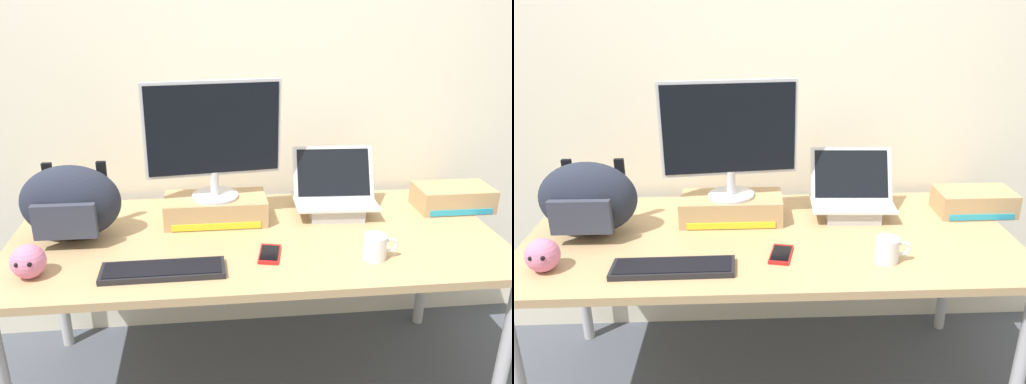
{
  "view_description": "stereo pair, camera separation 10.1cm",
  "coord_description": "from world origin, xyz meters",
  "views": [
    {
      "loc": [
        -0.18,
        -1.79,
        1.61
      ],
      "look_at": [
        0.0,
        0.0,
        0.9
      ],
      "focal_mm": 36.13,
      "sensor_mm": 36.0,
      "label": 1
    },
    {
      "loc": [
        -0.08,
        -1.8,
        1.61
      ],
      "look_at": [
        0.0,
        0.0,
        0.9
      ],
      "focal_mm": 36.13,
      "sensor_mm": 36.0,
      "label": 2
    }
  ],
  "objects": [
    {
      "name": "open_laptop",
      "position": [
        0.35,
        0.18,
        0.78
      ],
      "size": [
        0.35,
        0.25,
        0.27
      ],
      "rotation": [
        0.0,
        0.0,
        -0.05
      ],
      "color": "#ADADB2",
      "rests_on": "desk"
    },
    {
      "name": "back_wall",
      "position": [
        0.0,
        0.52,
        1.3
      ],
      "size": [
        7.0,
        0.1,
        2.6
      ],
      "primitive_type": "cube",
      "color": "silver",
      "rests_on": "ground"
    },
    {
      "name": "toner_box_cyan",
      "position": [
        0.88,
        0.18,
        0.77
      ],
      "size": [
        0.32,
        0.18,
        0.1
      ],
      "color": "tan",
      "rests_on": "desk"
    },
    {
      "name": "plush_toy",
      "position": [
        -0.78,
        -0.23,
        0.78
      ],
      "size": [
        0.11,
        0.11,
        0.11
      ],
      "color": "#CC7099",
      "rests_on": "desk"
    },
    {
      "name": "cell_phone",
      "position": [
        0.03,
        -0.17,
        0.72
      ],
      "size": [
        0.1,
        0.15,
        0.01
      ],
      "rotation": [
        0.0,
        0.0,
        -0.21
      ],
      "color": "red",
      "rests_on": "desk"
    },
    {
      "name": "external_keyboard",
      "position": [
        -0.34,
        -0.26,
        0.73
      ],
      "size": [
        0.42,
        0.13,
        0.02
      ],
      "rotation": [
        0.0,
        0.0,
        0.01
      ],
      "color": "black",
      "rests_on": "desk"
    },
    {
      "name": "desktop_monitor",
      "position": [
        -0.15,
        0.15,
        1.08
      ],
      "size": [
        0.54,
        0.19,
        0.47
      ],
      "rotation": [
        0.0,
        0.0,
        0.11
      ],
      "color": "silver",
      "rests_on": "toner_box_yellow"
    },
    {
      "name": "toner_box_yellow",
      "position": [
        -0.15,
        0.15,
        0.77
      ],
      "size": [
        0.41,
        0.2,
        0.1
      ],
      "color": "tan",
      "rests_on": "desk"
    },
    {
      "name": "desk",
      "position": [
        0.0,
        0.0,
        0.66
      ],
      "size": [
        1.88,
        0.84,
        0.72
      ],
      "color": "tan",
      "rests_on": "ground"
    },
    {
      "name": "coffee_mug",
      "position": [
        0.4,
        -0.23,
        0.76
      ],
      "size": [
        0.12,
        0.08,
        0.09
      ],
      "color": "silver",
      "rests_on": "desk"
    },
    {
      "name": "messenger_backpack",
      "position": [
        -0.7,
        0.05,
        0.86
      ],
      "size": [
        0.37,
        0.25,
        0.29
      ],
      "rotation": [
        0.0,
        0.0,
        -0.01
      ],
      "color": "#232838",
      "rests_on": "desk"
    },
    {
      "name": "ground_plane",
      "position": [
        0.0,
        0.0,
        0.0
      ],
      "size": [
        20.0,
        20.0,
        0.0
      ],
      "primitive_type": "plane",
      "color": "#474C56"
    }
  ]
}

